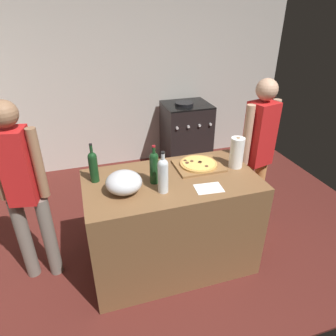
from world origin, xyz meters
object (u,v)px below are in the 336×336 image
(wine_bottle_dark, at_px, (163,174))
(wine_bottle_green, at_px, (154,166))
(paper_towel_roll, at_px, (237,153))
(person_in_red, at_px, (257,150))
(pizza, at_px, (198,164))
(stove, at_px, (186,135))
(person_in_stripes, at_px, (24,188))
(mixing_bowl, at_px, (124,182))
(wine_bottle_amber, at_px, (93,166))

(wine_bottle_dark, bearing_deg, wine_bottle_green, 100.95)
(paper_towel_roll, xyz_separation_m, person_in_red, (0.34, 0.19, -0.11))
(person_in_red, bearing_deg, pizza, -171.32)
(pizza, xyz_separation_m, person_in_red, (0.65, 0.10, -0.01))
(paper_towel_roll, distance_m, person_in_red, 0.40)
(stove, bearing_deg, paper_towel_roll, -96.84)
(paper_towel_roll, distance_m, wine_bottle_green, 0.74)
(paper_towel_roll, xyz_separation_m, person_in_stripes, (-1.73, 0.16, -0.13))
(paper_towel_roll, relative_size, person_in_stripes, 0.17)
(person_in_red, bearing_deg, wine_bottle_green, -167.55)
(wine_bottle_green, xyz_separation_m, stove, (0.96, 1.84, -0.57))
(pizza, bearing_deg, person_in_red, 8.68)
(pizza, distance_m, stove, 1.84)
(wine_bottle_dark, xyz_separation_m, person_in_red, (1.05, 0.39, -0.13))
(wine_bottle_dark, distance_m, person_in_red, 1.13)
(mixing_bowl, height_order, wine_bottle_dark, wine_bottle_dark)
(person_in_stripes, xyz_separation_m, person_in_red, (2.06, 0.03, 0.02))
(wine_bottle_green, distance_m, person_in_red, 1.11)
(mixing_bowl, bearing_deg, person_in_stripes, 159.22)
(mixing_bowl, distance_m, wine_bottle_dark, 0.30)
(stove, height_order, person_in_stripes, person_in_stripes)
(mixing_bowl, bearing_deg, wine_bottle_dark, -15.48)
(person_in_stripes, height_order, person_in_red, person_in_red)
(person_in_stripes, bearing_deg, paper_towel_roll, -5.21)
(person_in_stripes, bearing_deg, wine_bottle_amber, -4.96)
(stove, bearing_deg, wine_bottle_amber, -129.89)
(pizza, bearing_deg, wine_bottle_green, -162.13)
(mixing_bowl, xyz_separation_m, wine_bottle_dark, (0.28, -0.08, 0.07))
(paper_towel_roll, relative_size, wine_bottle_dark, 0.82)
(pizza, relative_size, person_in_stripes, 0.20)
(paper_towel_roll, height_order, person_in_stripes, person_in_stripes)
(mixing_bowl, distance_m, stove, 2.32)
(pizza, height_order, person_in_stripes, person_in_stripes)
(person_in_stripes, relative_size, person_in_red, 0.99)
(pizza, xyz_separation_m, wine_bottle_amber, (-0.88, 0.02, 0.11))
(wine_bottle_amber, distance_m, person_in_stripes, 0.55)
(wine_bottle_amber, height_order, stove, wine_bottle_amber)
(wine_bottle_amber, bearing_deg, person_in_red, 2.88)
(pizza, height_order, wine_bottle_amber, wine_bottle_amber)
(paper_towel_roll, distance_m, person_in_stripes, 1.74)
(wine_bottle_dark, height_order, person_in_stripes, person_in_stripes)
(wine_bottle_green, bearing_deg, wine_bottle_dark, -79.05)
(mixing_bowl, relative_size, wine_bottle_green, 0.85)
(pizza, distance_m, person_in_red, 0.65)
(paper_towel_roll, height_order, stove, paper_towel_roll)
(wine_bottle_amber, height_order, person_in_red, person_in_red)
(wine_bottle_amber, relative_size, person_in_red, 0.20)
(mixing_bowl, bearing_deg, person_in_red, 13.06)
(stove, bearing_deg, wine_bottle_green, -117.44)
(wine_bottle_green, xyz_separation_m, person_in_stripes, (-0.98, 0.21, -0.14))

